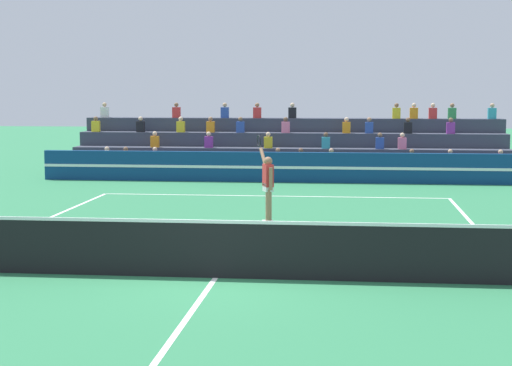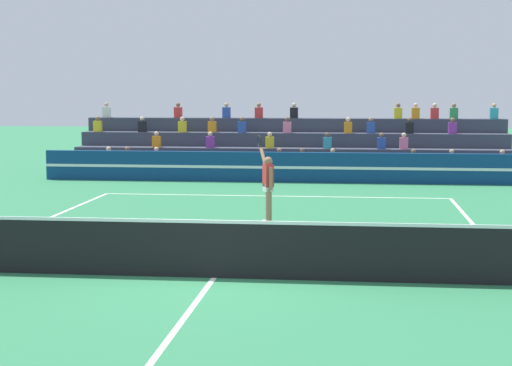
% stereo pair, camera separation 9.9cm
% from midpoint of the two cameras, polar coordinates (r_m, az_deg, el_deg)
% --- Properties ---
extents(ground_plane, '(120.00, 120.00, 0.00)m').
position_cam_midpoint_polar(ground_plane, '(15.56, -2.63, -6.34)').
color(ground_plane, '#2D7A4C').
extents(court_lines, '(11.10, 23.90, 0.01)m').
position_cam_midpoint_polar(court_lines, '(15.56, -2.63, -6.33)').
color(court_lines, white).
rests_on(court_lines, ground).
extents(tennis_net, '(12.00, 0.10, 1.10)m').
position_cam_midpoint_polar(tennis_net, '(15.45, -2.64, -4.37)').
color(tennis_net, slate).
rests_on(tennis_net, ground).
extents(sponsor_banner_wall, '(18.00, 0.26, 1.10)m').
position_cam_midpoint_polar(sponsor_banner_wall, '(31.22, 2.04, 1.06)').
color(sponsor_banner_wall, navy).
rests_on(sponsor_banner_wall, ground).
extents(bleacher_stand, '(17.05, 3.80, 2.83)m').
position_cam_midpoint_polar(bleacher_stand, '(34.35, 2.47, 2.02)').
color(bleacher_stand, '#383D4C').
rests_on(bleacher_stand, ground).
extents(tennis_player, '(0.57, 1.28, 2.28)m').
position_cam_midpoint_polar(tennis_player, '(21.48, 0.93, -0.18)').
color(tennis_player, '#9E7051').
rests_on(tennis_player, ground).
extents(tennis_ball, '(0.07, 0.07, 0.07)m').
position_cam_midpoint_polar(tennis_ball, '(23.77, 1.01, -1.84)').
color(tennis_ball, '#C6DB33').
rests_on(tennis_ball, ground).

